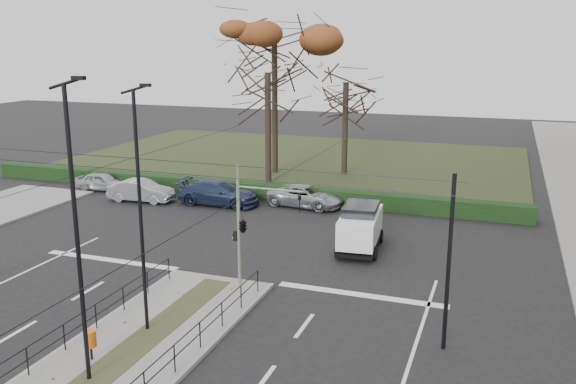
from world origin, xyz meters
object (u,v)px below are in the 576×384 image
traffic_light (245,224)px  litter_bin (90,339)px  bare_tree_near (268,81)px  white_van (360,226)px  streetlamp_median_near (77,234)px  rust_tree (274,36)px  bare_tree_center (346,89)px  parked_car_third (219,193)px  parked_car_fourth (306,196)px  streetlamp_median_far (141,210)px  parked_car_second (141,191)px  parked_car_first (102,182)px

traffic_light → litter_bin: (-2.13, -7.32, -1.94)m
litter_bin → bare_tree_near: bare_tree_near is taller
white_van → streetlamp_median_near: bearing=-108.1°
white_van → rust_tree: 20.76m
bare_tree_center → rust_tree: bearing=-165.9°
parked_car_third → parked_car_fourth: 5.51m
streetlamp_median_far → parked_car_second: bearing=123.6°
parked_car_first → bare_tree_center: bearing=-60.2°
streetlamp_median_far → rust_tree: rust_tree is taller
parked_car_second → bare_tree_near: bare_tree_near is taller
litter_bin → parked_car_second: bearing=118.7°
traffic_light → streetlamp_median_near: (-1.46, -8.31, 1.91)m
litter_bin → parked_car_second: size_ratio=0.23×
traffic_light → parked_car_third: 13.87m
parked_car_fourth → white_van: bearing=-136.6°
parked_car_third → white_van: (10.37, -5.37, 0.44)m
parked_car_second → parked_car_fourth: (10.36, 2.38, -0.03)m
traffic_light → parked_car_third: size_ratio=0.87×
parked_car_third → rust_tree: bearing=-0.4°
streetlamp_median_near → bare_tree_center: size_ratio=0.97×
rust_tree → traffic_light: bearing=-72.1°
parked_car_first → white_van: (19.65, -6.08, 0.58)m
parked_car_first → rust_tree: (9.25, 9.33, 9.80)m
traffic_light → bare_tree_center: (-1.84, 23.13, 3.77)m
streetlamp_median_far → parked_car_third: (-5.40, 16.66, -3.73)m
litter_bin → streetlamp_median_far: bearing=78.3°
streetlamp_median_far → parked_car_first: streetlamp_median_far is taller
streetlamp_median_near → white_van: (4.80, 14.72, -3.50)m
parked_car_first → parked_car_fourth: 14.62m
parked_car_second → bare_tree_center: bare_tree_center is taller
parked_car_third → white_van: 11.69m
litter_bin → parked_car_fourth: bearing=88.8°
streetlamp_median_near → bare_tree_center: 31.50m
litter_bin → bare_tree_center: bearing=89.5°
white_van → parked_car_second: bearing=164.0°
bare_tree_near → parked_car_second: bearing=-128.6°
litter_bin → parked_car_third: bearing=104.4°
streetlamp_median_near → rust_tree: rust_tree is taller
parked_car_first → bare_tree_near: 13.43m
streetlamp_median_far → rust_tree: (-5.44, 26.70, 5.93)m
rust_tree → parked_car_second: bearing=-114.5°
parked_car_first → rust_tree: rust_tree is taller
parked_car_third → parked_car_first: bearing=85.0°
streetlamp_median_near → white_van: bearing=71.9°
parked_car_second → white_van: (15.41, -4.42, 0.50)m
traffic_light → parked_car_second: traffic_light is taller
streetlamp_median_far → bare_tree_near: (-4.56, 23.07, 2.87)m
litter_bin → white_van: (5.48, 13.73, 0.35)m
traffic_light → white_van: bearing=62.5°
streetlamp_median_near → parked_car_fourth: streetlamp_median_near is taller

